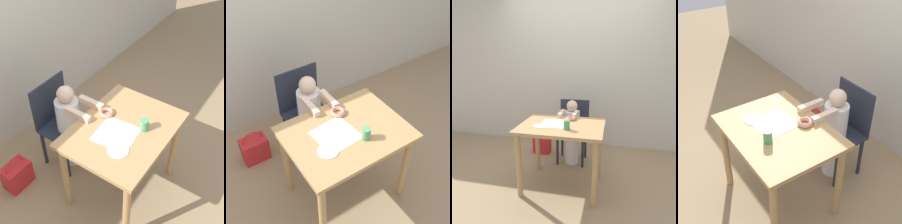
{
  "view_description": "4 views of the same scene",
  "coord_description": "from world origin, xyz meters",
  "views": [
    {
      "loc": [
        -1.52,
        -0.93,
        2.51
      ],
      "look_at": [
        -0.0,
        0.11,
        0.9
      ],
      "focal_mm": 50.0,
      "sensor_mm": 36.0,
      "label": 1
    },
    {
      "loc": [
        -1.0,
        -1.4,
        2.47
      ],
      "look_at": [
        -0.0,
        0.11,
        0.9
      ],
      "focal_mm": 50.0,
      "sensor_mm": 36.0,
      "label": 2
    },
    {
      "loc": [
        0.54,
        -2.28,
        1.55
      ],
      "look_at": [
        -0.0,
        0.11,
        0.9
      ],
      "focal_mm": 35.0,
      "sensor_mm": 36.0,
      "label": 3
    },
    {
      "loc": [
        1.63,
        -0.99,
        2.25
      ],
      "look_at": [
        -0.0,
        0.11,
        0.9
      ],
      "focal_mm": 50.0,
      "sensor_mm": 36.0,
      "label": 4
    }
  ],
  "objects": [
    {
      "name": "handbag",
      "position": [
        -0.53,
        0.83,
        0.14
      ],
      "size": [
        0.26,
        0.17,
        0.36
      ],
      "color": "red",
      "rests_on": "ground_plane"
    },
    {
      "name": "dining_table",
      "position": [
        0.0,
        0.0,
        0.64
      ],
      "size": [
        0.94,
        0.73,
        0.78
      ],
      "color": "tan",
      "rests_on": "ground_plane"
    },
    {
      "name": "ground_plane",
      "position": [
        0.0,
        0.0,
        0.0
      ],
      "size": [
        12.0,
        12.0,
        0.0
      ],
      "primitive_type": "plane",
      "color": "#997F5B"
    },
    {
      "name": "napkin",
      "position": [
        -0.09,
        0.01,
        0.78
      ],
      "size": [
        0.33,
        0.33,
        0.0
      ],
      "color": "white",
      "rests_on": "dining_table"
    },
    {
      "name": "donut",
      "position": [
        0.06,
        0.21,
        0.79
      ],
      "size": [
        0.12,
        0.12,
        0.04
      ],
      "color": "tan",
      "rests_on": "dining_table"
    },
    {
      "name": "plate",
      "position": [
        -0.22,
        -0.1,
        0.78
      ],
      "size": [
        0.16,
        0.16,
        0.01
      ],
      "color": "white",
      "rests_on": "dining_table"
    },
    {
      "name": "cup",
      "position": [
        0.08,
        -0.14,
        0.82
      ],
      "size": [
        0.07,
        0.07,
        0.1
      ],
      "color": "#519E66",
      "rests_on": "dining_table"
    },
    {
      "name": "child_figure",
      "position": [
        -0.0,
        0.59,
        0.48
      ],
      "size": [
        0.23,
        0.44,
        0.93
      ],
      "color": "white",
      "rests_on": "ground_plane"
    },
    {
      "name": "chair",
      "position": [
        -0.0,
        0.71,
        0.48
      ],
      "size": [
        0.43,
        0.37,
        0.9
      ],
      "color": "#232838",
      "rests_on": "ground_plane"
    },
    {
      "name": "wall_back",
      "position": [
        0.0,
        1.38,
        1.25
      ],
      "size": [
        8.0,
        0.05,
        2.5
      ],
      "color": "beige",
      "rests_on": "ground_plane"
    }
  ]
}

